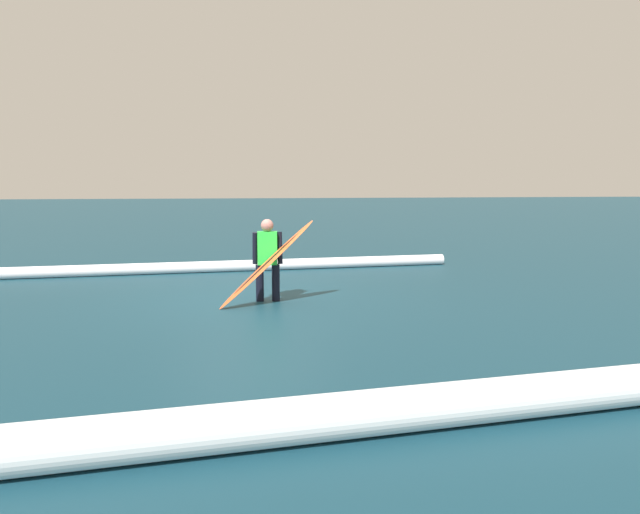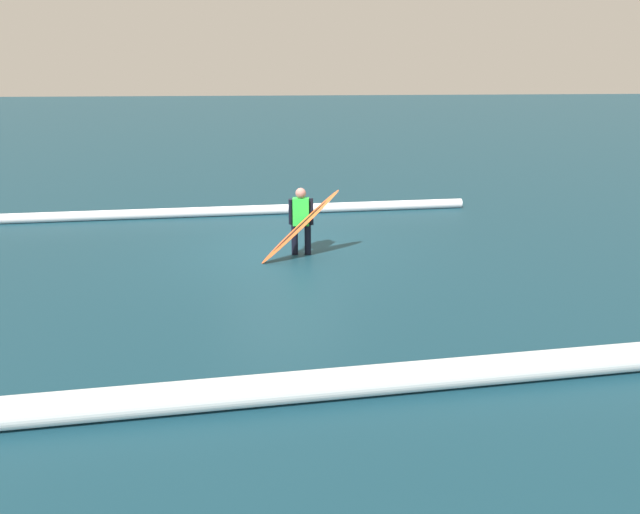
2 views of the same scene
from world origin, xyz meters
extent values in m
plane|color=#143847|center=(0.00, 0.00, 0.00)|extent=(176.36, 176.36, 0.00)
cylinder|color=black|center=(-0.47, 0.40, 0.32)|extent=(0.14, 0.14, 0.65)
cylinder|color=black|center=(-0.19, 0.36, 0.32)|extent=(0.14, 0.14, 0.65)
cube|color=#2DD83F|center=(-0.33, 0.38, 0.94)|extent=(0.36, 0.24, 0.58)
sphere|color=#B37268|center=(-0.33, 0.38, 1.33)|extent=(0.22, 0.22, 0.22)
cylinder|color=black|center=(-0.54, 0.41, 0.94)|extent=(0.09, 0.16, 0.57)
cylinder|color=black|center=(-0.12, 0.35, 0.94)|extent=(0.09, 0.18, 0.57)
ellipsoid|color=#E55926|center=(-0.28, 0.73, 0.71)|extent=(1.72, 0.64, 1.45)
ellipsoid|color=black|center=(-0.28, 0.73, 0.72)|extent=(1.36, 0.38, 1.17)
cylinder|color=white|center=(2.49, -3.20, 0.13)|extent=(15.60, 0.63, 0.26)
cylinder|color=white|center=(-0.94, 5.89, 0.19)|extent=(23.80, 1.36, 0.37)
camera|label=1|loc=(0.80, 10.07, 2.00)|focal=31.49mm
camera|label=2|loc=(0.66, 11.60, 3.70)|focal=30.93mm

